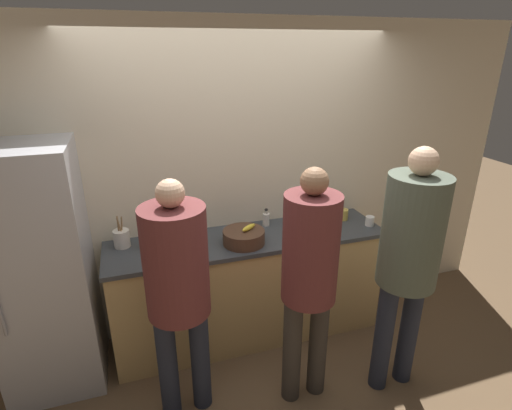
{
  "coord_description": "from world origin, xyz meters",
  "views": [
    {
      "loc": [
        -0.84,
        -2.46,
        2.37
      ],
      "look_at": [
        0.0,
        0.14,
        1.29
      ],
      "focal_mm": 28.0,
      "sensor_mm": 36.0,
      "label": 1
    }
  ],
  "objects_px": {
    "utensil_crock": "(122,238)",
    "cup_yellow": "(343,214)",
    "refrigerator": "(42,273)",
    "person_center": "(309,270)",
    "bottle_amber": "(145,235)",
    "bottle_clear": "(266,219)",
    "cup_white": "(370,221)",
    "person_left": "(177,281)",
    "person_right": "(409,251)",
    "bottle_green": "(200,233)",
    "fruit_bowl": "(244,237)"
  },
  "relations": [
    {
      "from": "utensil_crock",
      "to": "cup_yellow",
      "type": "bearing_deg",
      "value": -1.81
    },
    {
      "from": "refrigerator",
      "to": "person_center",
      "type": "distance_m",
      "value": 1.85
    },
    {
      "from": "bottle_amber",
      "to": "cup_yellow",
      "type": "bearing_deg",
      "value": 0.24
    },
    {
      "from": "bottle_clear",
      "to": "bottle_amber",
      "type": "height_order",
      "value": "bottle_amber"
    },
    {
      "from": "utensil_crock",
      "to": "bottle_amber",
      "type": "distance_m",
      "value": 0.19
    },
    {
      "from": "cup_yellow",
      "to": "cup_white",
      "type": "xyz_separation_m",
      "value": [
        0.15,
        -0.19,
        -0.01
      ]
    },
    {
      "from": "person_left",
      "to": "cup_yellow",
      "type": "height_order",
      "value": "person_left"
    },
    {
      "from": "person_left",
      "to": "person_right",
      "type": "height_order",
      "value": "person_right"
    },
    {
      "from": "person_left",
      "to": "bottle_green",
      "type": "relative_size",
      "value": 6.74
    },
    {
      "from": "person_left",
      "to": "cup_yellow",
      "type": "bearing_deg",
      "value": 24.6
    },
    {
      "from": "fruit_bowl",
      "to": "bottle_clear",
      "type": "height_order",
      "value": "bottle_clear"
    },
    {
      "from": "bottle_green",
      "to": "bottle_amber",
      "type": "relative_size",
      "value": 0.99
    },
    {
      "from": "person_left",
      "to": "bottle_green",
      "type": "bearing_deg",
      "value": 67.66
    },
    {
      "from": "fruit_bowl",
      "to": "person_center",
      "type": "bearing_deg",
      "value": -69.97
    },
    {
      "from": "refrigerator",
      "to": "cup_yellow",
      "type": "distance_m",
      "value": 2.43
    },
    {
      "from": "cup_white",
      "to": "cup_yellow",
      "type": "bearing_deg",
      "value": 129.03
    },
    {
      "from": "refrigerator",
      "to": "cup_white",
      "type": "height_order",
      "value": "refrigerator"
    },
    {
      "from": "refrigerator",
      "to": "utensil_crock",
      "type": "xyz_separation_m",
      "value": [
        0.55,
        0.17,
        0.1
      ]
    },
    {
      "from": "person_center",
      "to": "utensil_crock",
      "type": "xyz_separation_m",
      "value": [
        -1.15,
        0.91,
        -0.02
      ]
    },
    {
      "from": "refrigerator",
      "to": "person_center",
      "type": "relative_size",
      "value": 1.05
    },
    {
      "from": "cup_yellow",
      "to": "cup_white",
      "type": "relative_size",
      "value": 1.15
    },
    {
      "from": "person_left",
      "to": "bottle_clear",
      "type": "bearing_deg",
      "value": 43.01
    },
    {
      "from": "person_right",
      "to": "bottle_clear",
      "type": "distance_m",
      "value": 1.23
    },
    {
      "from": "bottle_amber",
      "to": "cup_yellow",
      "type": "relative_size",
      "value": 2.68
    },
    {
      "from": "utensil_crock",
      "to": "bottle_green",
      "type": "height_order",
      "value": "same"
    },
    {
      "from": "person_right",
      "to": "bottle_green",
      "type": "distance_m",
      "value": 1.52
    },
    {
      "from": "person_left",
      "to": "bottle_amber",
      "type": "xyz_separation_m",
      "value": [
        -0.15,
        0.7,
        0.0
      ]
    },
    {
      "from": "person_left",
      "to": "fruit_bowl",
      "type": "xyz_separation_m",
      "value": [
        0.58,
        0.53,
        -0.04
      ]
    },
    {
      "from": "person_right",
      "to": "bottle_amber",
      "type": "relative_size",
      "value": 7.16
    },
    {
      "from": "person_center",
      "to": "cup_yellow",
      "type": "bearing_deg",
      "value": 49.36
    },
    {
      "from": "refrigerator",
      "to": "cup_white",
      "type": "xyz_separation_m",
      "value": [
        2.58,
        -0.08,
        0.07
      ]
    },
    {
      "from": "person_left",
      "to": "fruit_bowl",
      "type": "height_order",
      "value": "person_left"
    },
    {
      "from": "cup_yellow",
      "to": "bottle_clear",
      "type": "bearing_deg",
      "value": 172.39
    },
    {
      "from": "person_right",
      "to": "refrigerator",
      "type": "bearing_deg",
      "value": 160.46
    },
    {
      "from": "person_left",
      "to": "refrigerator",
      "type": "bearing_deg",
      "value": 145.3
    },
    {
      "from": "person_left",
      "to": "cup_white",
      "type": "height_order",
      "value": "person_left"
    },
    {
      "from": "person_right",
      "to": "utensil_crock",
      "type": "height_order",
      "value": "person_right"
    },
    {
      "from": "utensil_crock",
      "to": "bottle_clear",
      "type": "relative_size",
      "value": 1.66
    },
    {
      "from": "person_center",
      "to": "fruit_bowl",
      "type": "relative_size",
      "value": 5.25
    },
    {
      "from": "person_left",
      "to": "bottle_amber",
      "type": "bearing_deg",
      "value": 101.8
    },
    {
      "from": "refrigerator",
      "to": "bottle_amber",
      "type": "bearing_deg",
      "value": 8.18
    },
    {
      "from": "fruit_bowl",
      "to": "cup_yellow",
      "type": "distance_m",
      "value": 0.99
    },
    {
      "from": "bottle_clear",
      "to": "cup_yellow",
      "type": "xyz_separation_m",
      "value": [
        0.69,
        -0.09,
        -0.01
      ]
    },
    {
      "from": "person_left",
      "to": "utensil_crock",
      "type": "bearing_deg",
      "value": 112.64
    },
    {
      "from": "person_center",
      "to": "person_right",
      "type": "distance_m",
      "value": 0.69
    },
    {
      "from": "person_left",
      "to": "cup_white",
      "type": "bearing_deg",
      "value": 17.03
    },
    {
      "from": "utensil_crock",
      "to": "cup_yellow",
      "type": "xyz_separation_m",
      "value": [
        1.88,
        -0.06,
        -0.02
      ]
    },
    {
      "from": "bottle_green",
      "to": "bottle_amber",
      "type": "distance_m",
      "value": 0.41
    },
    {
      "from": "utensil_crock",
      "to": "cup_yellow",
      "type": "relative_size",
      "value": 2.65
    },
    {
      "from": "utensil_crock",
      "to": "cup_white",
      "type": "xyz_separation_m",
      "value": [
        2.03,
        -0.25,
        -0.03
      ]
    }
  ]
}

